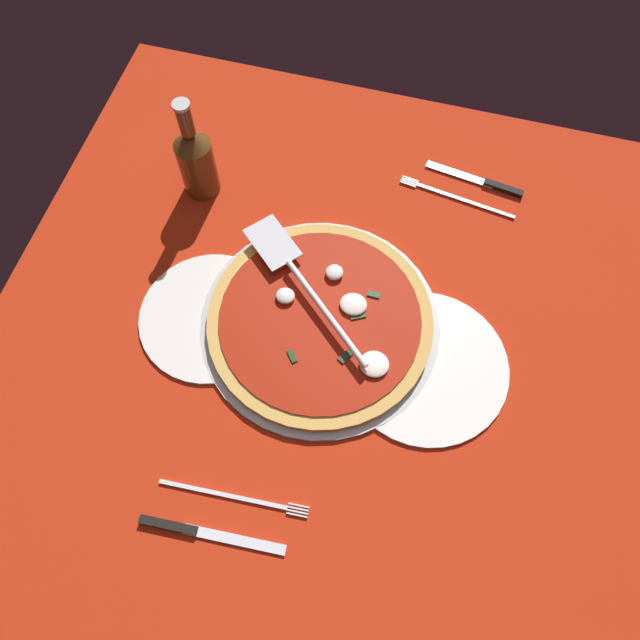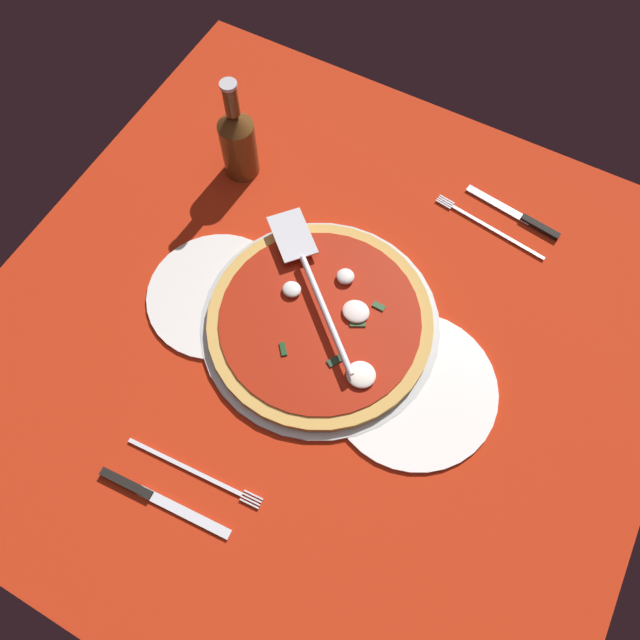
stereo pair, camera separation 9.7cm
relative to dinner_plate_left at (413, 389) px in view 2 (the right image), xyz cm
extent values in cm
cube|color=#B2260F|center=(16.78, -1.46, -0.90)|extent=(105.42, 105.42, 0.80)
cylinder|color=#B0B4B7|center=(17.60, -2.74, 0.03)|extent=(38.03, 38.03, 1.07)
cylinder|color=white|center=(0.00, 0.00, 0.00)|extent=(25.61, 25.61, 1.00)
cylinder|color=silver|center=(34.79, 0.59, 0.00)|extent=(22.94, 22.94, 1.00)
cylinder|color=gold|center=(17.60, -2.74, 1.25)|extent=(35.63, 35.63, 1.36)
cylinder|color=#A01C0A|center=(17.60, -2.74, 2.08)|extent=(31.81, 31.81, 0.30)
ellipsoid|color=white|center=(13.09, -6.21, 2.77)|extent=(4.32, 3.97, 1.07)
ellipsoid|color=white|center=(17.39, -10.92, 2.90)|extent=(2.89, 2.90, 1.34)
ellipsoid|color=white|center=(7.69, 2.77, 2.77)|extent=(4.52, 4.33, 1.07)
ellipsoid|color=silver|center=(23.83, -4.81, 2.82)|extent=(3.04, 2.90, 1.18)
cube|color=#2A4724|center=(12.02, -4.75, 2.38)|extent=(2.76, 2.27, 0.30)
cube|color=#26502D|center=(10.42, -8.92, 2.38)|extent=(2.04, 1.01, 0.30)
cube|color=#1E3925|center=(12.20, 2.55, 2.38)|extent=(2.17, 2.56, 0.30)
cube|color=#153F1C|center=(20.01, 4.58, 2.38)|extent=(2.08, 2.22, 0.30)
cube|color=silver|center=(28.48, -13.26, 3.72)|extent=(10.91, 10.59, 0.30)
cylinder|color=silver|center=(16.92, -3.12, 4.07)|extent=(16.74, 14.86, 1.00)
cube|color=white|center=(-1.24, -34.96, -0.20)|extent=(21.33, 14.05, 0.60)
cube|color=silver|center=(-0.87, -32.44, 0.23)|extent=(17.87, 3.18, 0.25)
cube|color=silver|center=(9.41, -34.60, 0.23)|extent=(3.00, 0.65, 0.25)
cube|color=silver|center=(9.48, -34.17, 0.23)|extent=(3.00, 0.65, 0.25)
cube|color=silver|center=(9.54, -33.73, 0.23)|extent=(3.00, 0.65, 0.25)
cube|color=silver|center=(9.60, -33.29, 0.23)|extent=(3.00, 0.65, 0.25)
cube|color=black|center=(-6.91, -36.71, 0.50)|extent=(7.25, 2.21, 0.80)
cube|color=silver|center=(1.05, -37.86, 0.23)|extent=(12.58, 3.18, 0.25)
cube|color=white|center=(23.71, 29.19, -0.20)|extent=(17.33, 13.21, 0.60)
cube|color=silver|center=(23.88, 26.45, 0.23)|extent=(18.64, 1.77, 0.25)
cube|color=silver|center=(13.05, 26.43, 0.23)|extent=(3.01, 0.41, 0.25)
cube|color=silver|center=(13.07, 25.99, 0.23)|extent=(3.01, 0.41, 0.25)
cube|color=silver|center=(13.10, 25.55, 0.23)|extent=(3.01, 0.41, 0.25)
cube|color=silver|center=(13.13, 25.11, 0.23)|extent=(3.01, 0.41, 0.25)
cube|color=black|center=(29.73, 32.31, 0.50)|extent=(8.32, 1.72, 0.80)
cube|color=silver|center=(20.45, 31.73, 0.23)|extent=(14.52, 2.31, 0.25)
cylinder|color=brown|center=(44.73, -23.44, 5.19)|extent=(6.21, 6.21, 11.38)
cone|color=brown|center=(44.73, -23.44, 12.30)|extent=(6.21, 6.21, 2.84)
cylinder|color=brown|center=(44.73, -23.44, 16.53)|extent=(2.42, 2.42, 5.60)
cylinder|color=#B7B7BC|center=(44.73, -23.44, 19.63)|extent=(2.78, 2.78, 0.60)
camera|label=1|loc=(6.75, 37.50, 89.23)|focal=34.72mm
camera|label=2|loc=(-2.25, 33.90, 89.23)|focal=34.72mm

